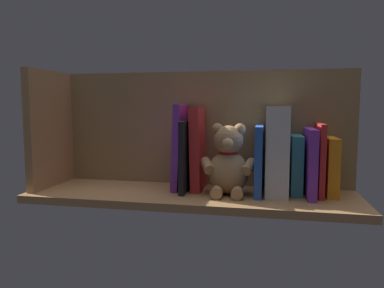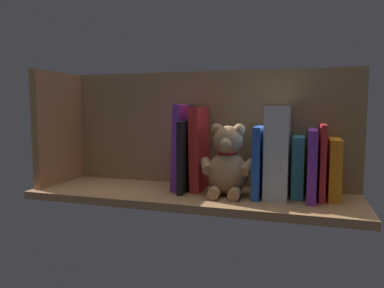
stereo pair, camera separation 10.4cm
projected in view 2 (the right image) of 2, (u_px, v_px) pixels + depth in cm
name	position (u px, v px, depth cm)	size (l,w,h in cm)	color
ground_plane	(192.00, 196.00, 105.51)	(94.90, 28.49, 2.20)	#A87A4C
shelf_back_panel	(203.00, 128.00, 114.96)	(94.90, 1.50, 36.01)	olive
shelf_side_divider	(59.00, 128.00, 117.06)	(2.40, 22.49, 36.01)	#A87A4C
book_0	(334.00, 169.00, 97.26)	(3.12, 12.75, 16.33)	orange
book_1	(322.00, 161.00, 97.50)	(1.53, 13.77, 20.24)	red
book_2	(312.00, 164.00, 96.93)	(2.32, 16.81, 18.88)	purple
book_3	(298.00, 166.00, 100.25)	(3.19, 12.27, 16.77)	teal
dictionary_thick_white	(278.00, 151.00, 99.73)	(6.28, 15.71, 25.08)	silver
book_4	(259.00, 161.00, 101.05)	(2.06, 16.83, 19.53)	blue
teddy_bear	(227.00, 164.00, 100.92)	(16.41, 13.24, 20.23)	tan
book_5	(199.00, 149.00, 108.03)	(2.84, 12.90, 24.76)	red
book_6	(188.00, 155.00, 107.26)	(1.48, 16.77, 20.83)	black
book_7	(182.00, 147.00, 109.43)	(2.05, 13.30, 25.55)	purple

